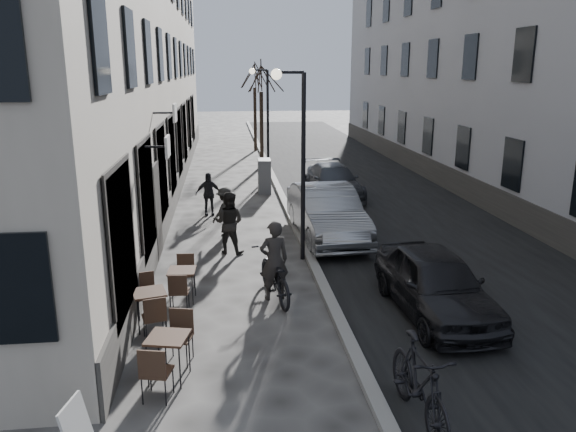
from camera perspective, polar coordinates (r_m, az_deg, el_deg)
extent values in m
plane|color=#33312E|center=(10.15, 6.33, -15.52)|extent=(120.00, 120.00, 0.00)
cube|color=black|center=(25.74, 6.94, 3.29)|extent=(7.30, 60.00, 0.00)
cube|color=gray|center=(25.14, -1.20, 3.26)|extent=(0.25, 60.00, 0.12)
cylinder|color=black|center=(14.90, 1.56, 4.74)|extent=(0.12, 0.12, 5.00)
cylinder|color=black|center=(14.62, 0.23, 14.40)|extent=(0.70, 0.08, 0.08)
sphere|color=#FFF2CC|center=(14.59, -1.18, 14.20)|extent=(0.28, 0.28, 0.28)
cylinder|color=black|center=(26.73, -2.06, 9.24)|extent=(0.12, 0.12, 5.00)
cylinder|color=black|center=(26.58, -2.89, 14.60)|extent=(0.70, 0.08, 0.08)
sphere|color=#FFF2CC|center=(26.56, -3.66, 14.48)|extent=(0.28, 0.28, 0.28)
cylinder|color=black|center=(29.76, -2.70, 8.74)|extent=(0.20, 0.20, 3.90)
cylinder|color=black|center=(35.72, -3.36, 9.76)|extent=(0.20, 0.20, 3.90)
cube|color=#321E16|center=(9.75, -12.14, -11.96)|extent=(0.78, 0.78, 0.04)
cylinder|color=black|center=(9.79, -14.08, -14.59)|extent=(0.03, 0.03, 0.76)
cylinder|color=black|center=(9.63, -10.93, -14.95)|extent=(0.03, 0.03, 0.76)
cylinder|color=black|center=(10.24, -13.01, -13.14)|extent=(0.03, 0.03, 0.76)
cylinder|color=black|center=(10.08, -10.00, -13.44)|extent=(0.03, 0.03, 0.76)
cube|color=#321E16|center=(11.67, -13.94, -7.54)|extent=(0.78, 0.78, 0.04)
cylinder|color=black|center=(11.56, -14.95, -9.95)|extent=(0.02, 0.02, 0.74)
cylinder|color=black|center=(11.61, -12.32, -9.65)|extent=(0.02, 0.02, 0.74)
cylinder|color=black|center=(12.04, -15.27, -8.93)|extent=(0.02, 0.02, 0.74)
cylinder|color=black|center=(12.10, -12.74, -8.65)|extent=(0.02, 0.02, 0.74)
cube|color=#321E16|center=(12.83, -10.75, -5.47)|extent=(0.63, 0.63, 0.04)
cylinder|color=black|center=(12.77, -11.94, -7.42)|extent=(0.02, 0.02, 0.70)
cylinder|color=black|center=(12.70, -9.67, -7.42)|extent=(0.02, 0.02, 0.70)
cylinder|color=black|center=(13.23, -11.63, -6.59)|extent=(0.02, 0.02, 0.70)
cylinder|color=black|center=(13.17, -9.44, -6.59)|extent=(0.02, 0.02, 0.70)
cube|color=#58595B|center=(23.57, -2.41, 4.08)|extent=(0.54, 0.96, 1.42)
imported|color=black|center=(12.77, -1.41, -6.05)|extent=(1.15, 2.24, 1.12)
imported|color=#272422|center=(12.65, -1.42, -4.54)|extent=(0.74, 0.56, 1.84)
imported|color=black|center=(15.88, -6.02, -0.67)|extent=(1.05, 0.94, 1.78)
imported|color=#262421|center=(17.61, -6.37, 0.47)|extent=(1.11, 1.09, 1.53)
imported|color=black|center=(20.11, -8.10, 2.22)|extent=(0.93, 0.45, 1.53)
imported|color=black|center=(12.34, 14.76, -6.62)|extent=(1.83, 4.19, 1.41)
imported|color=gray|center=(17.21, 3.96, 0.33)|extent=(1.97, 4.99, 1.62)
imported|color=#35383E|center=(22.89, 4.63, 3.55)|extent=(2.04, 4.54, 1.29)
imported|color=black|center=(8.76, 13.22, -16.25)|extent=(0.72, 2.19, 1.30)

